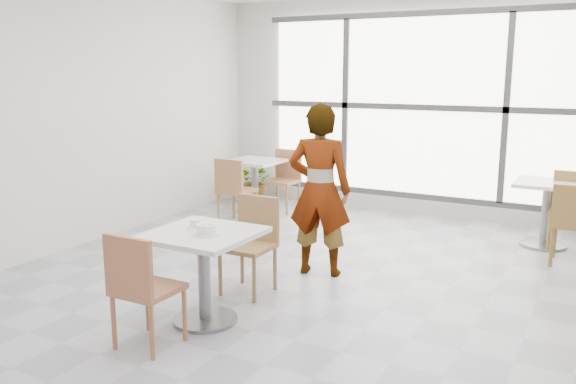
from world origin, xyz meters
The scene contains 17 objects.
floor centered at (0.00, 0.00, 0.00)m, with size 7.00×7.00×0.00m, color #9E9EA5.
wall_back centered at (0.00, 3.50, 1.50)m, with size 6.00×6.00×0.00m, color silver.
wall_left centered at (-3.00, 0.00, 1.50)m, with size 7.00×7.00×0.00m, color silver.
window centered at (0.00, 3.44, 1.50)m, with size 4.60×0.07×2.52m.
main_table centered at (-0.43, -0.91, 0.52)m, with size 0.80×0.80×0.75m.
chair_near centered at (-0.53, -1.53, 0.50)m, with size 0.42×0.42×0.87m.
chair_far centered at (-0.47, -0.12, 0.50)m, with size 0.42×0.42×0.87m.
oatmeal_bowl centered at (-0.35, -0.96, 0.79)m, with size 0.21×0.21×0.09m.
coffee_cup centered at (-0.55, -0.84, 0.78)m, with size 0.16×0.13×0.07m.
person centered at (-0.14, 0.59, 0.84)m, with size 0.62×0.40×1.69m, color black.
bg_table_left centered at (-2.09, 2.53, 0.49)m, with size 0.70×0.70×0.75m.
bg_table_right centered at (1.72, 2.69, 0.49)m, with size 0.70×0.70×0.75m.
bg_chair_left_near centered at (-1.98, 1.82, 0.50)m, with size 0.42×0.42×0.87m.
bg_chair_left_far centered at (-1.78, 2.85, 0.50)m, with size 0.42×0.42×0.87m.
bg_chair_right_near centered at (2.05, 2.02, 0.50)m, with size 0.42×0.42×0.87m.
bg_chair_right_far centered at (1.97, 2.74, 0.50)m, with size 0.42×0.42×0.87m.
plant_left centered at (-2.46, 3.15, 0.32)m, with size 0.58×0.50×0.64m, color #4A773B.
Camera 1 is at (2.34, -4.56, 1.99)m, focal length 37.36 mm.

